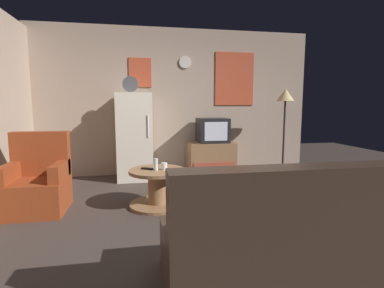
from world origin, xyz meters
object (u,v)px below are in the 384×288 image
at_px(fridge, 135,136).
at_px(standing_lamp, 285,102).
at_px(remote_control, 147,169).
at_px(book_stack, 247,174).
at_px(mug_ceramic_white, 164,166).
at_px(armchair, 37,184).
at_px(crt_tv, 213,130).
at_px(couch, 284,244).
at_px(wine_glass, 156,164).
at_px(tv_stand, 211,159).
at_px(coffee_table, 158,188).

relative_size(fridge, standing_lamp, 1.11).
distance_m(remote_control, book_stack, 2.29).
height_order(mug_ceramic_white, armchair, armchair).
relative_size(crt_tv, standing_lamp, 0.34).
height_order(fridge, couch, fridge).
xyz_separation_m(wine_glass, book_stack, (1.73, 1.38, -0.51)).
xyz_separation_m(remote_control, armchair, (-1.33, 0.07, -0.15)).
height_order(tv_stand, crt_tv, crt_tv).
relative_size(crt_tv, mug_ceramic_white, 6.00).
height_order(crt_tv, mug_ceramic_white, crt_tv).
height_order(fridge, mug_ceramic_white, fridge).
bearing_deg(fridge, armchair, -130.02).
height_order(standing_lamp, remote_control, standing_lamp).
xyz_separation_m(coffee_table, couch, (0.78, -1.84, 0.07)).
xyz_separation_m(tv_stand, mug_ceramic_white, (-1.00, -1.57, 0.22)).
relative_size(wine_glass, book_stack, 0.81).
bearing_deg(standing_lamp, crt_tv, 169.86).
bearing_deg(tv_stand, book_stack, -17.55).
relative_size(tv_stand, remote_control, 5.60).
relative_size(remote_control, couch, 0.09).
height_order(coffee_table, armchair, armchair).
xyz_separation_m(fridge, coffee_table, (0.29, -1.49, -0.51)).
bearing_deg(wine_glass, book_stack, 38.50).
relative_size(coffee_table, book_stack, 3.87).
xyz_separation_m(fridge, crt_tv, (1.40, 0.04, 0.08)).
bearing_deg(book_stack, crt_tv, 161.90).
relative_size(tv_stand, couch, 0.49).
height_order(standing_lamp, armchair, standing_lamp).
xyz_separation_m(mug_ceramic_white, book_stack, (1.63, 1.37, -0.48)).
height_order(coffee_table, mug_ceramic_white, mug_ceramic_white).
height_order(coffee_table, remote_control, remote_control).
relative_size(fridge, wine_glass, 11.80).
distance_m(wine_glass, armchair, 1.46).
bearing_deg(crt_tv, standing_lamp, -10.14).
height_order(crt_tv, armchair, crt_tv).
relative_size(standing_lamp, remote_control, 10.60).
bearing_deg(remote_control, tv_stand, 84.82).
bearing_deg(remote_control, mug_ceramic_white, 15.41).
relative_size(fridge, armchair, 1.84).
height_order(wine_glass, couch, couch).
bearing_deg(coffee_table, wine_glass, -114.51).
distance_m(fridge, standing_lamp, 2.77).
xyz_separation_m(standing_lamp, coffee_table, (-2.40, -1.30, -1.12)).
xyz_separation_m(couch, book_stack, (0.93, 3.18, -0.27)).
relative_size(crt_tv, coffee_table, 0.75).
relative_size(standing_lamp, armchair, 1.66).
bearing_deg(crt_tv, mug_ceramic_white, -123.14).
xyz_separation_m(crt_tv, armchair, (-2.56, -1.43, -0.50)).
bearing_deg(fridge, crt_tv, 1.68).
distance_m(couch, book_stack, 3.32).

